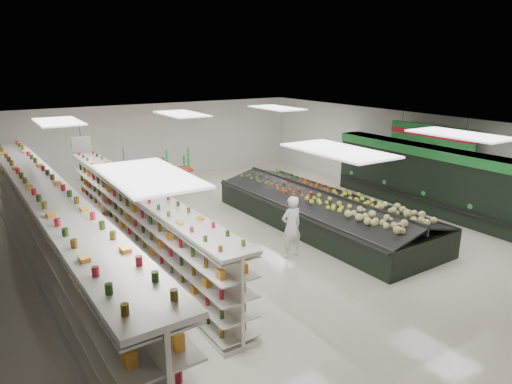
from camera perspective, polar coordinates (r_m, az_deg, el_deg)
floor at (r=13.46m, az=-1.94°, el=-5.38°), size 16.00×16.00×0.00m
ceiling at (r=12.66m, az=-2.08°, el=8.24°), size 14.00×16.00×0.02m
wall_back at (r=20.15m, az=-13.57°, el=6.10°), size 14.00×0.02×3.20m
wall_right at (r=17.46m, az=18.33°, el=4.26°), size 0.02×16.00×3.20m
produce_wall_case at (r=16.27m, az=21.18°, el=1.88°), size 0.93×8.00×2.20m
aisle_sign_near at (r=9.45m, az=-16.07°, el=2.20°), size 0.52×0.06×0.75m
aisle_sign_far at (r=13.27m, az=-21.01°, el=5.60°), size 0.52×0.06×0.75m
hortifruti_banner at (r=15.79m, az=21.06°, el=6.72°), size 0.12×3.20×0.95m
gondola_left at (r=11.31m, az=-24.24°, el=-5.43°), size 1.49×13.17×2.28m
gondola_center at (r=12.42m, az=-14.60°, el=-3.66°), size 1.06×10.54×1.82m
produce_island at (r=14.19m, az=8.13°, el=-2.16°), size 3.02×7.79×1.15m
soda_endcap at (r=18.22m, az=-9.96°, el=2.53°), size 1.28×0.94×1.52m
shopper_main at (r=11.78m, az=4.45°, el=-4.34°), size 0.60×0.39×1.64m
shopper_background at (r=14.19m, az=-17.62°, el=-1.38°), size 0.86×0.97×1.70m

